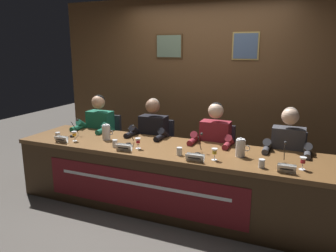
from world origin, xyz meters
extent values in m
plane|color=#4C4742|center=(0.00, 0.00, 0.00)|extent=(12.00, 12.00, 0.00)
cube|color=brown|center=(0.00, 1.47, 1.30)|extent=(4.91, 0.12, 2.60)
cube|color=#4C3319|center=(-0.58, 1.41, 1.88)|extent=(0.44, 0.02, 0.37)
cube|color=slate|center=(-0.58, 1.40, 1.88)|extent=(0.40, 0.01, 0.33)
cube|color=tan|center=(0.58, 1.41, 1.88)|extent=(0.37, 0.02, 0.38)
cube|color=slate|center=(0.58, 1.40, 1.88)|extent=(0.33, 0.01, 0.34)
cube|color=brown|center=(0.00, 0.00, 0.71)|extent=(3.71, 0.87, 0.05)
cube|color=#402A16|center=(0.00, -0.42, 0.34)|extent=(3.65, 0.04, 0.68)
cube|color=#402A16|center=(-1.80, 0.00, 0.34)|extent=(0.08, 0.79, 0.68)
cube|color=maroon|center=(-0.16, -0.44, 0.34)|extent=(2.38, 0.01, 0.45)
cube|color=white|center=(-0.16, -0.44, 0.42)|extent=(2.02, 0.00, 0.04)
cylinder|color=black|center=(-1.28, 0.54, 0.01)|extent=(0.44, 0.44, 0.02)
cylinder|color=black|center=(-1.28, 0.54, 0.22)|extent=(0.05, 0.05, 0.39)
cube|color=#232328|center=(-1.28, 0.54, 0.43)|extent=(0.44, 0.44, 0.03)
cube|color=#232328|center=(-1.28, 0.74, 0.66)|extent=(0.40, 0.05, 0.44)
cylinder|color=black|center=(-1.38, 0.19, 0.22)|extent=(0.10, 0.10, 0.44)
cylinder|color=black|center=(-1.18, 0.19, 0.22)|extent=(0.10, 0.10, 0.44)
cylinder|color=black|center=(-1.38, 0.34, 0.49)|extent=(0.13, 0.34, 0.13)
cylinder|color=black|center=(-1.18, 0.34, 0.49)|extent=(0.13, 0.34, 0.13)
cube|color=#196047|center=(-1.28, 0.51, 0.73)|extent=(0.36, 0.20, 0.48)
sphere|color=tan|center=(-1.28, 0.49, 1.11)|extent=(0.19, 0.19, 0.19)
sphere|color=black|center=(-1.28, 0.50, 1.12)|extent=(0.17, 0.17, 0.17)
cylinder|color=#196047|center=(-1.49, 0.41, 0.75)|extent=(0.09, 0.30, 0.25)
cylinder|color=#196047|center=(-1.07, 0.41, 0.75)|extent=(0.09, 0.30, 0.25)
cylinder|color=#196047|center=(-1.49, 0.25, 0.76)|extent=(0.07, 0.24, 0.07)
cylinder|color=#196047|center=(-1.07, 0.25, 0.76)|extent=(0.07, 0.24, 0.07)
cube|color=white|center=(-1.26, -0.35, 0.77)|extent=(0.18, 0.03, 0.08)
cube|color=white|center=(-1.26, -0.32, 0.77)|extent=(0.18, 0.03, 0.08)
cube|color=black|center=(-1.26, -0.36, 0.77)|extent=(0.12, 0.01, 0.01)
cylinder|color=white|center=(-1.16, -0.22, 0.74)|extent=(0.06, 0.06, 0.00)
cylinder|color=white|center=(-1.16, -0.22, 0.77)|extent=(0.01, 0.01, 0.05)
cone|color=white|center=(-1.16, -0.22, 0.83)|extent=(0.06, 0.06, 0.06)
cylinder|color=orange|center=(-1.16, -0.22, 0.82)|extent=(0.04, 0.04, 0.04)
cylinder|color=silver|center=(-1.42, -0.22, 0.78)|extent=(0.06, 0.06, 0.08)
cylinder|color=silver|center=(-1.42, -0.22, 0.76)|extent=(0.05, 0.05, 0.05)
cylinder|color=black|center=(-1.31, -0.08, 0.74)|extent=(0.06, 0.06, 0.02)
cylinder|color=black|center=(-1.31, -0.02, 0.84)|extent=(0.01, 0.13, 0.18)
sphere|color=#2D2D2D|center=(-1.31, 0.05, 0.93)|extent=(0.03, 0.03, 0.03)
cylinder|color=black|center=(-0.43, 0.54, 0.01)|extent=(0.44, 0.44, 0.02)
cylinder|color=black|center=(-0.43, 0.54, 0.22)|extent=(0.05, 0.05, 0.39)
cube|color=#232328|center=(-0.43, 0.54, 0.43)|extent=(0.44, 0.44, 0.03)
cube|color=#232328|center=(-0.43, 0.74, 0.66)|extent=(0.40, 0.05, 0.44)
cylinder|color=black|center=(-0.53, 0.19, 0.22)|extent=(0.10, 0.10, 0.44)
cylinder|color=black|center=(-0.33, 0.19, 0.22)|extent=(0.10, 0.10, 0.44)
cylinder|color=black|center=(-0.53, 0.34, 0.49)|extent=(0.13, 0.34, 0.13)
cylinder|color=black|center=(-0.33, 0.34, 0.49)|extent=(0.13, 0.34, 0.13)
cube|color=black|center=(-0.43, 0.51, 0.73)|extent=(0.36, 0.20, 0.48)
sphere|color=#8E664C|center=(-0.43, 0.49, 1.11)|extent=(0.19, 0.19, 0.19)
sphere|color=gray|center=(-0.43, 0.50, 1.12)|extent=(0.17, 0.17, 0.17)
cylinder|color=black|center=(-0.64, 0.41, 0.75)|extent=(0.09, 0.30, 0.25)
cylinder|color=black|center=(-0.22, 0.41, 0.75)|extent=(0.09, 0.30, 0.25)
cylinder|color=black|center=(-0.64, 0.25, 0.76)|extent=(0.07, 0.24, 0.07)
cylinder|color=black|center=(-0.22, 0.25, 0.76)|extent=(0.07, 0.24, 0.07)
cube|color=white|center=(-0.39, -0.35, 0.77)|extent=(0.19, 0.03, 0.08)
cube|color=white|center=(-0.39, -0.31, 0.77)|extent=(0.19, 0.03, 0.08)
cube|color=black|center=(-0.39, -0.35, 0.77)|extent=(0.13, 0.01, 0.01)
cylinder|color=white|center=(-0.29, -0.19, 0.74)|extent=(0.06, 0.06, 0.00)
cylinder|color=white|center=(-0.29, -0.19, 0.77)|extent=(0.01, 0.01, 0.05)
cone|color=white|center=(-0.29, -0.19, 0.83)|extent=(0.06, 0.06, 0.06)
cylinder|color=#B21E2D|center=(-0.29, -0.19, 0.82)|extent=(0.04, 0.04, 0.04)
cylinder|color=silver|center=(-0.57, -0.24, 0.78)|extent=(0.06, 0.06, 0.08)
cylinder|color=silver|center=(-0.57, -0.24, 0.76)|extent=(0.05, 0.05, 0.05)
cylinder|color=black|center=(-0.47, -0.10, 0.74)|extent=(0.06, 0.06, 0.02)
cylinder|color=black|center=(-0.47, -0.04, 0.84)|extent=(0.01, 0.13, 0.18)
sphere|color=#2D2D2D|center=(-0.47, 0.02, 0.93)|extent=(0.03, 0.03, 0.03)
cylinder|color=black|center=(0.43, 0.54, 0.01)|extent=(0.44, 0.44, 0.02)
cylinder|color=black|center=(0.43, 0.54, 0.22)|extent=(0.05, 0.05, 0.39)
cube|color=#232328|center=(0.43, 0.54, 0.43)|extent=(0.44, 0.44, 0.03)
cube|color=#232328|center=(0.43, 0.74, 0.66)|extent=(0.40, 0.05, 0.44)
cylinder|color=black|center=(0.33, 0.19, 0.22)|extent=(0.10, 0.10, 0.44)
cylinder|color=black|center=(0.53, 0.19, 0.22)|extent=(0.10, 0.10, 0.44)
cylinder|color=black|center=(0.33, 0.34, 0.49)|extent=(0.13, 0.34, 0.13)
cylinder|color=black|center=(0.53, 0.34, 0.49)|extent=(0.13, 0.34, 0.13)
cube|color=maroon|center=(0.43, 0.51, 0.73)|extent=(0.36, 0.20, 0.48)
sphere|color=beige|center=(0.43, 0.49, 1.11)|extent=(0.19, 0.19, 0.19)
sphere|color=black|center=(0.43, 0.50, 1.12)|extent=(0.17, 0.17, 0.17)
cylinder|color=maroon|center=(0.22, 0.41, 0.75)|extent=(0.09, 0.30, 0.25)
cylinder|color=maroon|center=(0.64, 0.41, 0.75)|extent=(0.09, 0.30, 0.25)
cylinder|color=maroon|center=(0.22, 0.25, 0.76)|extent=(0.07, 0.24, 0.07)
cylinder|color=maroon|center=(0.64, 0.25, 0.76)|extent=(0.07, 0.24, 0.07)
cube|color=white|center=(0.44, -0.37, 0.77)|extent=(0.19, 0.03, 0.08)
cube|color=white|center=(0.44, -0.33, 0.77)|extent=(0.19, 0.03, 0.08)
cube|color=black|center=(0.44, -0.37, 0.77)|extent=(0.13, 0.01, 0.01)
cylinder|color=white|center=(0.61, -0.24, 0.74)|extent=(0.06, 0.06, 0.00)
cylinder|color=white|center=(0.61, -0.24, 0.77)|extent=(0.01, 0.01, 0.05)
cone|color=white|center=(0.61, -0.24, 0.83)|extent=(0.06, 0.06, 0.06)
cylinder|color=yellow|center=(0.61, -0.24, 0.82)|extent=(0.04, 0.04, 0.04)
cylinder|color=silver|center=(0.23, -0.22, 0.78)|extent=(0.06, 0.06, 0.08)
cylinder|color=silver|center=(0.23, -0.22, 0.76)|extent=(0.05, 0.05, 0.05)
cylinder|color=black|center=(0.41, -0.14, 0.74)|extent=(0.06, 0.06, 0.02)
cylinder|color=black|center=(0.41, -0.08, 0.84)|extent=(0.01, 0.13, 0.18)
sphere|color=#2D2D2D|center=(0.41, -0.01, 0.93)|extent=(0.03, 0.03, 0.03)
cylinder|color=black|center=(1.28, 0.54, 0.01)|extent=(0.44, 0.44, 0.02)
cylinder|color=black|center=(1.28, 0.54, 0.22)|extent=(0.05, 0.05, 0.39)
cube|color=#232328|center=(1.28, 0.54, 0.43)|extent=(0.44, 0.44, 0.03)
cube|color=#232328|center=(1.28, 0.74, 0.66)|extent=(0.40, 0.05, 0.44)
cylinder|color=black|center=(1.18, 0.19, 0.22)|extent=(0.10, 0.10, 0.44)
cylinder|color=black|center=(1.38, 0.19, 0.22)|extent=(0.10, 0.10, 0.44)
cylinder|color=black|center=(1.18, 0.34, 0.49)|extent=(0.13, 0.34, 0.13)
cylinder|color=black|center=(1.38, 0.34, 0.49)|extent=(0.13, 0.34, 0.13)
cube|color=#38383D|center=(1.28, 0.51, 0.73)|extent=(0.36, 0.20, 0.48)
sphere|color=beige|center=(1.28, 0.49, 1.11)|extent=(0.19, 0.19, 0.19)
sphere|color=gray|center=(1.28, 0.50, 1.12)|extent=(0.17, 0.17, 0.17)
cylinder|color=#38383D|center=(1.07, 0.41, 0.75)|extent=(0.09, 0.30, 0.25)
cylinder|color=#38383D|center=(1.49, 0.41, 0.75)|extent=(0.09, 0.30, 0.25)
cylinder|color=#38383D|center=(1.07, 0.25, 0.76)|extent=(0.07, 0.24, 0.07)
cylinder|color=#38383D|center=(1.49, 0.25, 0.76)|extent=(0.07, 0.24, 0.07)
cube|color=white|center=(1.32, -0.33, 0.77)|extent=(0.17, 0.03, 0.08)
cube|color=white|center=(1.32, -0.30, 0.77)|extent=(0.17, 0.03, 0.08)
cube|color=black|center=(1.32, -0.34, 0.77)|extent=(0.12, 0.01, 0.01)
cylinder|color=white|center=(1.45, -0.18, 0.74)|extent=(0.06, 0.06, 0.00)
cylinder|color=white|center=(1.45, -0.18, 0.77)|extent=(0.01, 0.01, 0.05)
cone|color=white|center=(1.45, -0.18, 0.83)|extent=(0.06, 0.06, 0.06)
cylinder|color=#B21E2D|center=(1.45, -0.18, 0.82)|extent=(0.04, 0.04, 0.04)
cylinder|color=silver|center=(1.09, -0.27, 0.78)|extent=(0.06, 0.06, 0.08)
cylinder|color=silver|center=(1.09, -0.27, 0.76)|extent=(0.05, 0.05, 0.05)
cylinder|color=black|center=(1.27, -0.14, 0.74)|extent=(0.06, 0.06, 0.02)
cylinder|color=black|center=(1.27, -0.07, 0.84)|extent=(0.01, 0.13, 0.18)
sphere|color=#2D2D2D|center=(1.27, -0.01, 0.93)|extent=(0.03, 0.03, 0.03)
cylinder|color=silver|center=(-0.83, -0.01, 0.82)|extent=(0.10, 0.10, 0.18)
cylinder|color=silver|center=(-0.83, -0.01, 0.92)|extent=(0.08, 0.09, 0.01)
sphere|color=silver|center=(-0.83, -0.01, 0.93)|extent=(0.02, 0.02, 0.02)
torus|color=silver|center=(-0.77, -0.01, 0.83)|extent=(0.07, 0.01, 0.07)
cylinder|color=silver|center=(0.83, -0.01, 0.82)|extent=(0.10, 0.10, 0.18)
cylinder|color=silver|center=(0.83, -0.01, 0.92)|extent=(0.08, 0.09, 0.01)
sphere|color=silver|center=(0.83, -0.01, 0.93)|extent=(0.02, 0.02, 0.02)
torus|color=silver|center=(0.90, -0.01, 0.83)|extent=(0.07, 0.01, 0.07)
camera|label=1|loc=(1.42, -3.33, 1.84)|focal=34.89mm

